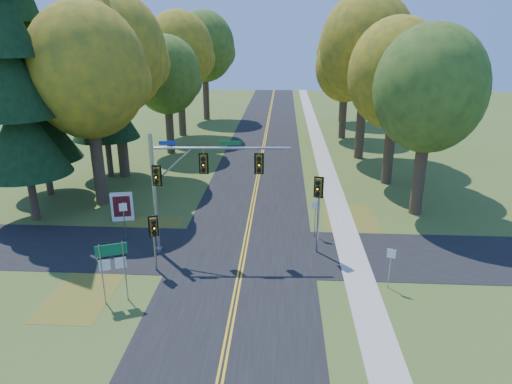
# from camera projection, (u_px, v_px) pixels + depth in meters

# --- Properties ---
(ground) EXTENTS (160.00, 160.00, 0.00)m
(ground) POSITION_uv_depth(u_px,v_px,m) (241.00, 269.00, 24.57)
(ground) COLOR #455B20
(ground) RESTS_ON ground
(road_main) EXTENTS (8.00, 160.00, 0.02)m
(road_main) POSITION_uv_depth(u_px,v_px,m) (241.00, 268.00, 24.57)
(road_main) COLOR black
(road_main) RESTS_ON ground
(road_cross) EXTENTS (60.00, 6.00, 0.02)m
(road_cross) POSITION_uv_depth(u_px,v_px,m) (244.00, 252.00, 26.45)
(road_cross) COLOR black
(road_cross) RESTS_ON ground
(centerline_left) EXTENTS (0.10, 160.00, 0.01)m
(centerline_left) POSITION_uv_depth(u_px,v_px,m) (239.00, 268.00, 24.57)
(centerline_left) COLOR gold
(centerline_left) RESTS_ON road_main
(centerline_right) EXTENTS (0.10, 160.00, 0.01)m
(centerline_right) POSITION_uv_depth(u_px,v_px,m) (243.00, 268.00, 24.56)
(centerline_right) COLOR gold
(centerline_right) RESTS_ON road_main
(sidewalk_east) EXTENTS (1.60, 160.00, 0.06)m
(sidewalk_east) POSITION_uv_depth(u_px,v_px,m) (357.00, 271.00, 24.21)
(sidewalk_east) COLOR #9E998E
(sidewalk_east) RESTS_ON ground
(leaf_patch_w_near) EXTENTS (4.00, 6.00, 0.00)m
(leaf_patch_w_near) POSITION_uv_depth(u_px,v_px,m) (144.00, 234.00, 28.70)
(leaf_patch_w_near) COLOR olive
(leaf_patch_w_near) RESTS_ON ground
(leaf_patch_e) EXTENTS (3.50, 8.00, 0.00)m
(leaf_patch_e) POSITION_uv_depth(u_px,v_px,m) (353.00, 227.00, 29.84)
(leaf_patch_e) COLOR olive
(leaf_patch_e) RESTS_ON ground
(leaf_patch_w_far) EXTENTS (3.00, 5.00, 0.00)m
(leaf_patch_w_far) POSITION_uv_depth(u_px,v_px,m) (82.00, 294.00, 22.17)
(leaf_patch_w_far) COLOR olive
(leaf_patch_w_far) RESTS_ON ground
(tree_w_a) EXTENTS (8.00, 8.00, 14.15)m
(tree_w_a) POSITION_uv_depth(u_px,v_px,m) (89.00, 72.00, 30.89)
(tree_w_a) COLOR #38281C
(tree_w_a) RESTS_ON ground
(tree_e_a) EXTENTS (7.20, 7.20, 12.73)m
(tree_e_a) POSITION_uv_depth(u_px,v_px,m) (430.00, 90.00, 29.35)
(tree_e_a) COLOR #38281C
(tree_e_a) RESTS_ON ground
(tree_w_b) EXTENTS (8.60, 8.60, 15.38)m
(tree_w_b) POSITION_uv_depth(u_px,v_px,m) (114.00, 54.00, 37.13)
(tree_w_b) COLOR #38281C
(tree_w_b) RESTS_ON ground
(tree_e_b) EXTENTS (7.60, 7.60, 13.33)m
(tree_e_b) POSITION_uv_depth(u_px,v_px,m) (397.00, 75.00, 35.67)
(tree_e_b) COLOR #38281C
(tree_e_b) RESTS_ON ground
(tree_w_c) EXTENTS (6.80, 6.80, 11.91)m
(tree_w_c) POSITION_uv_depth(u_px,v_px,m) (167.00, 75.00, 45.51)
(tree_w_c) COLOR #38281C
(tree_w_c) RESTS_ON ground
(tree_e_c) EXTENTS (8.80, 8.80, 15.79)m
(tree_e_c) POSITION_uv_depth(u_px,v_px,m) (367.00, 48.00, 42.78)
(tree_e_c) COLOR #38281C
(tree_e_c) RESTS_ON ground
(tree_w_d) EXTENTS (8.20, 8.20, 14.56)m
(tree_w_d) POSITION_uv_depth(u_px,v_px,m) (179.00, 52.00, 53.14)
(tree_w_d) COLOR #38281C
(tree_w_d) RESTS_ON ground
(tree_e_d) EXTENTS (7.00, 7.00, 12.32)m
(tree_e_d) POSITION_uv_depth(u_px,v_px,m) (346.00, 67.00, 52.27)
(tree_e_d) COLOR #38281C
(tree_e_d) RESTS_ON ground
(tree_w_e) EXTENTS (8.40, 8.40, 14.97)m
(tree_w_e) POSITION_uv_depth(u_px,v_px,m) (205.00, 47.00, 63.24)
(tree_w_e) COLOR #38281C
(tree_w_e) RESTS_ON ground
(tree_e_e) EXTENTS (7.80, 7.80, 13.74)m
(tree_e_e) POSITION_uv_depth(u_px,v_px,m) (346.00, 54.00, 61.97)
(tree_e_e) COLOR #38281C
(tree_e_e) RESTS_ON ground
(pine_a) EXTENTS (5.60, 5.60, 19.48)m
(pine_a) POSITION_uv_depth(u_px,v_px,m) (13.00, 81.00, 27.99)
(pine_a) COLOR #38281C
(pine_a) RESTS_ON ground
(pine_b) EXTENTS (5.60, 5.60, 17.31)m
(pine_b) POSITION_uv_depth(u_px,v_px,m) (34.00, 89.00, 33.12)
(pine_b) COLOR #38281C
(pine_b) RESTS_ON ground
(pine_c) EXTENTS (5.60, 5.60, 20.56)m
(pine_c) POSITION_uv_depth(u_px,v_px,m) (99.00, 63.00, 37.15)
(pine_c) COLOR #38281C
(pine_c) RESTS_ON ground
(traffic_mast) EXTENTS (7.70, 0.96, 6.99)m
(traffic_mast) POSITION_uv_depth(u_px,v_px,m) (188.00, 179.00, 24.87)
(traffic_mast) COLOR gray
(traffic_mast) RESTS_ON ground
(east_signal_pole) EXTENTS (0.52, 0.62, 4.64)m
(east_signal_pole) POSITION_uv_depth(u_px,v_px,m) (318.00, 196.00, 25.10)
(east_signal_pole) COLOR gray
(east_signal_pole) RESTS_ON ground
(ped_signal_pole) EXTENTS (0.48, 0.58, 3.23)m
(ped_signal_pole) POSITION_uv_depth(u_px,v_px,m) (154.00, 231.00, 23.44)
(ped_signal_pole) COLOR gray
(ped_signal_pole) RESTS_ON ground
(route_sign_cluster) EXTENTS (1.33, 0.58, 3.04)m
(route_sign_cluster) POSITION_uv_depth(u_px,v_px,m) (112.00, 261.00, 20.90)
(route_sign_cluster) COLOR gray
(route_sign_cluster) RESTS_ON ground
(info_kiosk) EXTENTS (1.45, 0.49, 2.00)m
(info_kiosk) POSITION_uv_depth(u_px,v_px,m) (122.00, 207.00, 30.51)
(info_kiosk) COLOR white
(info_kiosk) RESTS_ON ground
(reg_sign_e_north) EXTENTS (0.47, 0.13, 2.45)m
(reg_sign_e_north) POSITION_uv_depth(u_px,v_px,m) (315.00, 212.00, 27.82)
(reg_sign_e_north) COLOR gray
(reg_sign_e_north) RESTS_ON ground
(reg_sign_e_south) EXTENTS (0.40, 0.18, 2.21)m
(reg_sign_e_south) POSITION_uv_depth(u_px,v_px,m) (391.00, 261.00, 22.23)
(reg_sign_e_south) COLOR gray
(reg_sign_e_south) RESTS_ON ground
(reg_sign_w) EXTENTS (0.45, 0.19, 2.43)m
(reg_sign_w) POSITION_uv_depth(u_px,v_px,m) (124.00, 214.00, 27.54)
(reg_sign_w) COLOR gray
(reg_sign_w) RESTS_ON ground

